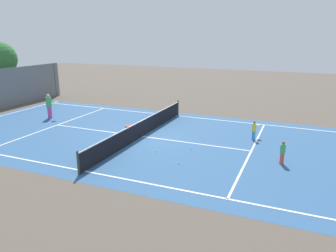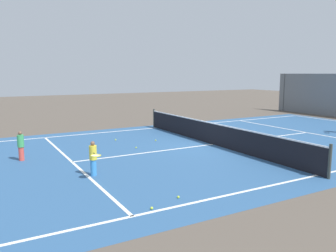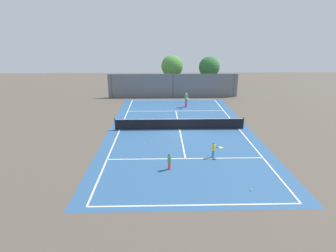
{
  "view_description": "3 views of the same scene",
  "coord_description": "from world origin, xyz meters",
  "px_view_note": "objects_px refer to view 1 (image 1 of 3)",
  "views": [
    {
      "loc": [
        -16.12,
        -8.51,
        5.83
      ],
      "look_at": [
        0.28,
        -1.56,
        0.75
      ],
      "focal_mm": 34.22,
      "sensor_mm": 36.0,
      "label": 1
    },
    {
      "loc": [
        12.27,
        -9.29,
        3.22
      ],
      "look_at": [
        1.16,
        -3.02,
        1.24
      ],
      "focal_mm": 36.39,
      "sensor_mm": 36.0,
      "label": 2
    },
    {
      "loc": [
        -1.69,
        -24.1,
        8.28
      ],
      "look_at": [
        -1.1,
        -1.35,
        0.77
      ],
      "focal_mm": 29.56,
      "sensor_mm": 36.0,
      "label": 3
    }
  ],
  "objects_px": {
    "player_0": "(49,106)",
    "tennis_ball_7": "(115,145)",
    "player_2": "(283,152)",
    "tennis_ball_6": "(87,154)",
    "tennis_ball_1": "(190,149)",
    "tennis_ball_9": "(240,124)",
    "tennis_ball_4": "(157,151)",
    "ball_crate": "(130,128)",
    "player_1": "(254,130)",
    "tennis_ball_8": "(255,124)",
    "tennis_ball_5": "(179,163)",
    "tennis_ball_3": "(104,111)",
    "tennis_ball_0": "(142,120)"
  },
  "relations": [
    {
      "from": "player_1",
      "to": "tennis_ball_4",
      "type": "distance_m",
      "value": 5.92
    },
    {
      "from": "player_1",
      "to": "tennis_ball_8",
      "type": "distance_m",
      "value": 3.4
    },
    {
      "from": "player_1",
      "to": "tennis_ball_6",
      "type": "bearing_deg",
      "value": 128.19
    },
    {
      "from": "tennis_ball_6",
      "to": "tennis_ball_5",
      "type": "bearing_deg",
      "value": -81.62
    },
    {
      "from": "player_1",
      "to": "ball_crate",
      "type": "xyz_separation_m",
      "value": [
        -1.34,
        7.42,
        -0.4
      ]
    },
    {
      "from": "tennis_ball_3",
      "to": "tennis_ball_5",
      "type": "height_order",
      "value": "same"
    },
    {
      "from": "ball_crate",
      "to": "tennis_ball_6",
      "type": "xyz_separation_m",
      "value": [
        -4.44,
        -0.07,
        -0.15
      ]
    },
    {
      "from": "tennis_ball_8",
      "to": "ball_crate",
      "type": "bearing_deg",
      "value": 123.58
    },
    {
      "from": "tennis_ball_1",
      "to": "tennis_ball_9",
      "type": "xyz_separation_m",
      "value": [
        6.03,
        -1.5,
        0.0
      ]
    },
    {
      "from": "tennis_ball_4",
      "to": "ball_crate",
      "type": "bearing_deg",
      "value": 49.22
    },
    {
      "from": "tennis_ball_4",
      "to": "tennis_ball_8",
      "type": "relative_size",
      "value": 1.0
    },
    {
      "from": "player_1",
      "to": "tennis_ball_1",
      "type": "distance_m",
      "value": 4.16
    },
    {
      "from": "tennis_ball_0",
      "to": "player_0",
      "type": "bearing_deg",
      "value": 107.14
    },
    {
      "from": "tennis_ball_9",
      "to": "player_1",
      "type": "bearing_deg",
      "value": -156.39
    },
    {
      "from": "tennis_ball_8",
      "to": "player_2",
      "type": "bearing_deg",
      "value": -161.8
    },
    {
      "from": "player_2",
      "to": "player_0",
      "type": "bearing_deg",
      "value": 81.17
    },
    {
      "from": "tennis_ball_8",
      "to": "player_1",
      "type": "bearing_deg",
      "value": -173.49
    },
    {
      "from": "ball_crate",
      "to": "tennis_ball_6",
      "type": "height_order",
      "value": "ball_crate"
    },
    {
      "from": "player_0",
      "to": "tennis_ball_3",
      "type": "distance_m",
      "value": 4.15
    },
    {
      "from": "ball_crate",
      "to": "tennis_ball_5",
      "type": "distance_m",
      "value": 6.06
    },
    {
      "from": "tennis_ball_7",
      "to": "tennis_ball_8",
      "type": "height_order",
      "value": "same"
    },
    {
      "from": "tennis_ball_5",
      "to": "tennis_ball_6",
      "type": "distance_m",
      "value": 4.74
    },
    {
      "from": "tennis_ball_3",
      "to": "tennis_ball_6",
      "type": "xyz_separation_m",
      "value": [
        -8.35,
        -4.62,
        0.0
      ]
    },
    {
      "from": "player_1",
      "to": "tennis_ball_7",
      "type": "distance_m",
      "value": 7.95
    },
    {
      "from": "player_0",
      "to": "tennis_ball_0",
      "type": "bearing_deg",
      "value": -72.86
    },
    {
      "from": "tennis_ball_0",
      "to": "tennis_ball_4",
      "type": "bearing_deg",
      "value": -145.96
    },
    {
      "from": "tennis_ball_5",
      "to": "player_2",
      "type": "bearing_deg",
      "value": -66.85
    },
    {
      "from": "tennis_ball_4",
      "to": "tennis_ball_6",
      "type": "distance_m",
      "value": 3.51
    },
    {
      "from": "player_0",
      "to": "tennis_ball_5",
      "type": "relative_size",
      "value": 26.55
    },
    {
      "from": "player_2",
      "to": "tennis_ball_9",
      "type": "bearing_deg",
      "value": 26.4
    },
    {
      "from": "player_0",
      "to": "tennis_ball_9",
      "type": "xyz_separation_m",
      "value": [
        3.7,
        -13.09,
        -0.87
      ]
    },
    {
      "from": "tennis_ball_0",
      "to": "tennis_ball_5",
      "type": "height_order",
      "value": "same"
    },
    {
      "from": "player_0",
      "to": "ball_crate",
      "type": "distance_m",
      "value": 7.05
    },
    {
      "from": "player_0",
      "to": "tennis_ball_3",
      "type": "bearing_deg",
      "value": -36.82
    },
    {
      "from": "player_2",
      "to": "ball_crate",
      "type": "height_order",
      "value": "player_2"
    },
    {
      "from": "tennis_ball_1",
      "to": "tennis_ball_6",
      "type": "bearing_deg",
      "value": 121.41
    },
    {
      "from": "player_2",
      "to": "tennis_ball_8",
      "type": "xyz_separation_m",
      "value": [
        6.53,
        2.15,
        -0.53
      ]
    },
    {
      "from": "player_2",
      "to": "tennis_ball_6",
      "type": "xyz_separation_m",
      "value": [
        -2.59,
        9.12,
        -0.53
      ]
    },
    {
      "from": "tennis_ball_4",
      "to": "tennis_ball_6",
      "type": "relative_size",
      "value": 1.0
    },
    {
      "from": "tennis_ball_1",
      "to": "tennis_ball_6",
      "type": "distance_m",
      "value": 5.32
    },
    {
      "from": "tennis_ball_7",
      "to": "tennis_ball_5",
      "type": "bearing_deg",
      "value": -103.86
    },
    {
      "from": "player_0",
      "to": "tennis_ball_5",
      "type": "xyz_separation_m",
      "value": [
        -4.41,
        -11.74,
        -0.87
      ]
    },
    {
      "from": "tennis_ball_5",
      "to": "tennis_ball_9",
      "type": "bearing_deg",
      "value": -9.43
    },
    {
      "from": "tennis_ball_3",
      "to": "tennis_ball_4",
      "type": "height_order",
      "value": "same"
    },
    {
      "from": "player_0",
      "to": "tennis_ball_7",
      "type": "xyz_separation_m",
      "value": [
        -3.38,
        -7.6,
        -0.87
      ]
    },
    {
      "from": "tennis_ball_4",
      "to": "tennis_ball_1",
      "type": "bearing_deg",
      "value": -55.65
    },
    {
      "from": "tennis_ball_4",
      "to": "tennis_ball_6",
      "type": "height_order",
      "value": "same"
    },
    {
      "from": "tennis_ball_3",
      "to": "tennis_ball_4",
      "type": "xyz_separation_m",
      "value": [
        -6.6,
        -7.67,
        0.0
      ]
    },
    {
      "from": "tennis_ball_3",
      "to": "tennis_ball_5",
      "type": "relative_size",
      "value": 1.0
    },
    {
      "from": "player_0",
      "to": "ball_crate",
      "type": "xyz_separation_m",
      "value": [
        -0.66,
        -6.99,
        -0.72
      ]
    }
  ]
}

